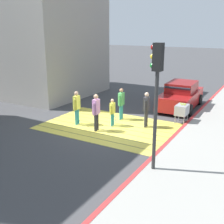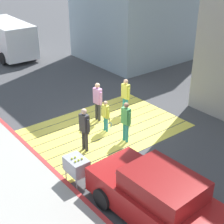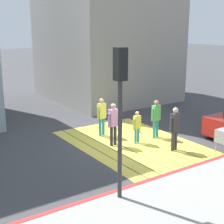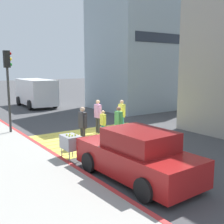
{
  "view_description": "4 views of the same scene",
  "coord_description": "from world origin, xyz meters",
  "px_view_note": "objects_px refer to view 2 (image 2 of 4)",
  "views": [
    {
      "loc": [
        -6.71,
        11.36,
        4.67
      ],
      "look_at": [
        -0.36,
        0.36,
        0.89
      ],
      "focal_mm": 45.6,
      "sensor_mm": 36.0,
      "label": 1
    },
    {
      "loc": [
        -7.48,
        -9.91,
        7.01
      ],
      "look_at": [
        0.12,
        -0.3,
        0.87
      ],
      "focal_mm": 54.16,
      "sensor_mm": 36.0,
      "label": 2
    },
    {
      "loc": [
        -10.63,
        8.2,
        4.78
      ],
      "look_at": [
        0.62,
        0.6,
        1.3
      ],
      "focal_mm": 54.55,
      "sensor_mm": 36.0,
      "label": 3
    },
    {
      "loc": [
        -7.47,
        -11.63,
        3.49
      ],
      "look_at": [
        0.8,
        0.37,
        1.14
      ],
      "focal_mm": 45.88,
      "sensor_mm": 36.0,
      "label": 4
    }
  ],
  "objects_px": {
    "van_down_street": "(8,38)",
    "pedestrian_adult_side": "(98,99)",
    "tennis_ball_cart": "(76,165)",
    "pedestrian_child_with_racket": "(106,114)",
    "pedestrian_adult_lead": "(126,94)",
    "pedestrian_adult_trailing": "(126,119)",
    "car_parked_near_curb": "(159,198)",
    "pedestrian_teen_behind": "(84,127)"
  },
  "relations": [
    {
      "from": "tennis_ball_cart",
      "to": "pedestrian_adult_side",
      "type": "bearing_deg",
      "value": 44.96
    },
    {
      "from": "van_down_street",
      "to": "pedestrian_adult_lead",
      "type": "relative_size",
      "value": 3.09
    },
    {
      "from": "pedestrian_adult_lead",
      "to": "van_down_street",
      "type": "bearing_deg",
      "value": 92.36
    },
    {
      "from": "car_parked_near_curb",
      "to": "pedestrian_adult_side",
      "type": "height_order",
      "value": "pedestrian_adult_side"
    },
    {
      "from": "pedestrian_adult_trailing",
      "to": "pedestrian_child_with_racket",
      "type": "bearing_deg",
      "value": 95.99
    },
    {
      "from": "van_down_street",
      "to": "pedestrian_adult_side",
      "type": "bearing_deg",
      "value": -94.2
    },
    {
      "from": "tennis_ball_cart",
      "to": "pedestrian_teen_behind",
      "type": "height_order",
      "value": "pedestrian_teen_behind"
    },
    {
      "from": "tennis_ball_cart",
      "to": "pedestrian_adult_trailing",
      "type": "xyz_separation_m",
      "value": [
        2.93,
        1.02,
        0.28
      ]
    },
    {
      "from": "tennis_ball_cart",
      "to": "pedestrian_child_with_racket",
      "type": "bearing_deg",
      "value": 37.22
    },
    {
      "from": "pedestrian_adult_trailing",
      "to": "car_parked_near_curb",
      "type": "bearing_deg",
      "value": -118.28
    },
    {
      "from": "tennis_ball_cart",
      "to": "pedestrian_adult_side",
      "type": "relative_size",
      "value": 0.58
    },
    {
      "from": "pedestrian_adult_trailing",
      "to": "pedestrian_adult_side",
      "type": "bearing_deg",
      "value": 84.79
    },
    {
      "from": "van_down_street",
      "to": "pedestrian_teen_behind",
      "type": "bearing_deg",
      "value": -101.39
    },
    {
      "from": "pedestrian_adult_side",
      "to": "pedestrian_child_with_racket",
      "type": "relative_size",
      "value": 1.29
    },
    {
      "from": "car_parked_near_curb",
      "to": "van_down_street",
      "type": "relative_size",
      "value": 0.83
    },
    {
      "from": "pedestrian_adult_side",
      "to": "pedestrian_teen_behind",
      "type": "height_order",
      "value": "pedestrian_adult_side"
    },
    {
      "from": "tennis_ball_cart",
      "to": "pedestrian_adult_lead",
      "type": "xyz_separation_m",
      "value": [
        4.45,
        2.83,
        0.29
      ]
    },
    {
      "from": "tennis_ball_cart",
      "to": "pedestrian_teen_behind",
      "type": "distance_m",
      "value": 2.0
    },
    {
      "from": "car_parked_near_curb",
      "to": "tennis_ball_cart",
      "type": "xyz_separation_m",
      "value": [
        -0.9,
        2.75,
        -0.04
      ]
    },
    {
      "from": "pedestrian_adult_lead",
      "to": "pedestrian_adult_trailing",
      "type": "height_order",
      "value": "pedestrian_adult_lead"
    },
    {
      "from": "pedestrian_teen_behind",
      "to": "pedestrian_child_with_racket",
      "type": "bearing_deg",
      "value": 24.03
    },
    {
      "from": "pedestrian_adult_trailing",
      "to": "pedestrian_teen_behind",
      "type": "relative_size",
      "value": 0.96
    },
    {
      "from": "pedestrian_teen_behind",
      "to": "tennis_ball_cart",
      "type": "bearing_deg",
      "value": -131.9
    },
    {
      "from": "pedestrian_adult_lead",
      "to": "pedestrian_adult_side",
      "type": "distance_m",
      "value": 1.36
    },
    {
      "from": "pedestrian_adult_lead",
      "to": "pedestrian_adult_trailing",
      "type": "bearing_deg",
      "value": -130.01
    },
    {
      "from": "car_parked_near_curb",
      "to": "pedestrian_teen_behind",
      "type": "height_order",
      "value": "pedestrian_teen_behind"
    },
    {
      "from": "pedestrian_adult_lead",
      "to": "pedestrian_adult_trailing",
      "type": "relative_size",
      "value": 1.02
    },
    {
      "from": "van_down_street",
      "to": "pedestrian_adult_side",
      "type": "relative_size",
      "value": 2.99
    },
    {
      "from": "pedestrian_adult_side",
      "to": "pedestrian_teen_behind",
      "type": "relative_size",
      "value": 1.01
    },
    {
      "from": "pedestrian_adult_side",
      "to": "pedestrian_child_with_racket",
      "type": "xyz_separation_m",
      "value": [
        -0.31,
        -0.98,
        -0.25
      ]
    },
    {
      "from": "van_down_street",
      "to": "pedestrian_teen_behind",
      "type": "relative_size",
      "value": 3.02
    },
    {
      "from": "van_down_street",
      "to": "pedestrian_teen_behind",
      "type": "height_order",
      "value": "van_down_street"
    },
    {
      "from": "pedestrian_adult_side",
      "to": "pedestrian_child_with_racket",
      "type": "distance_m",
      "value": 1.06
    },
    {
      "from": "car_parked_near_curb",
      "to": "pedestrian_child_with_racket",
      "type": "distance_m",
      "value": 5.24
    },
    {
      "from": "van_down_street",
      "to": "pedestrian_child_with_racket",
      "type": "height_order",
      "value": "van_down_street"
    },
    {
      "from": "pedestrian_adult_side",
      "to": "van_down_street",
      "type": "bearing_deg",
      "value": 85.8
    },
    {
      "from": "car_parked_near_curb",
      "to": "pedestrian_adult_trailing",
      "type": "relative_size",
      "value": 2.61
    },
    {
      "from": "van_down_street",
      "to": "pedestrian_adult_side",
      "type": "height_order",
      "value": "van_down_street"
    },
    {
      "from": "car_parked_near_curb",
      "to": "pedestrian_teen_behind",
      "type": "bearing_deg",
      "value": 84.36
    },
    {
      "from": "tennis_ball_cart",
      "to": "pedestrian_teen_behind",
      "type": "bearing_deg",
      "value": 48.1
    },
    {
      "from": "tennis_ball_cart",
      "to": "pedestrian_teen_behind",
      "type": "xyz_separation_m",
      "value": [
        1.32,
        1.47,
        0.31
      ]
    },
    {
      "from": "pedestrian_adult_side",
      "to": "car_parked_near_curb",
      "type": "bearing_deg",
      "value": -110.71
    }
  ]
}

